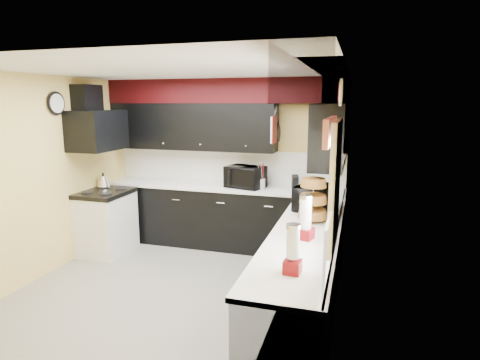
# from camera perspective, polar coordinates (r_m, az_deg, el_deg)

# --- Properties ---
(ground) EXTENTS (3.60, 3.60, 0.00)m
(ground) POSITION_cam_1_polar(r_m,az_deg,el_deg) (4.98, -8.50, -14.87)
(ground) COLOR gray
(ground) RESTS_ON ground
(wall_back) EXTENTS (3.60, 0.06, 2.50)m
(wall_back) POSITION_cam_1_polar(r_m,az_deg,el_deg) (6.23, -1.83, 2.55)
(wall_back) COLOR #E0C666
(wall_back) RESTS_ON ground
(wall_right) EXTENTS (0.06, 3.60, 2.50)m
(wall_right) POSITION_cam_1_polar(r_m,az_deg,el_deg) (4.15, 14.15, -2.06)
(wall_right) COLOR #E0C666
(wall_right) RESTS_ON ground
(wall_left) EXTENTS (0.06, 3.60, 2.50)m
(wall_left) POSITION_cam_1_polar(r_m,az_deg,el_deg) (5.59, -25.86, 0.48)
(wall_left) COLOR #E0C666
(wall_left) RESTS_ON ground
(ceiling) EXTENTS (3.60, 3.60, 0.06)m
(ceiling) POSITION_cam_1_polar(r_m,az_deg,el_deg) (4.50, -9.43, 15.14)
(ceiling) COLOR white
(ceiling) RESTS_ON wall_back
(cab_back) EXTENTS (3.60, 0.60, 0.90)m
(cab_back) POSITION_cam_1_polar(r_m,az_deg,el_deg) (6.12, -2.67, -5.27)
(cab_back) COLOR black
(cab_back) RESTS_ON ground
(cab_right) EXTENTS (0.60, 3.00, 0.90)m
(cab_right) POSITION_cam_1_polar(r_m,az_deg,el_deg) (4.14, 9.16, -13.58)
(cab_right) COLOR black
(cab_right) RESTS_ON ground
(counter_back) EXTENTS (3.62, 0.64, 0.04)m
(counter_back) POSITION_cam_1_polar(r_m,az_deg,el_deg) (6.01, -2.71, -0.97)
(counter_back) COLOR white
(counter_back) RESTS_ON cab_back
(counter_right) EXTENTS (0.64, 3.02, 0.04)m
(counter_right) POSITION_cam_1_polar(r_m,az_deg,el_deg) (3.97, 9.37, -7.40)
(counter_right) COLOR white
(counter_right) RESTS_ON cab_right
(splash_back) EXTENTS (3.60, 0.02, 0.50)m
(splash_back) POSITION_cam_1_polar(r_m,az_deg,el_deg) (6.23, -1.86, 2.00)
(splash_back) COLOR white
(splash_back) RESTS_ON counter_back
(splash_right) EXTENTS (0.02, 3.60, 0.50)m
(splash_right) POSITION_cam_1_polar(r_m,az_deg,el_deg) (4.16, 13.98, -2.85)
(splash_right) COLOR white
(splash_right) RESTS_ON counter_right
(upper_back) EXTENTS (2.60, 0.35, 0.70)m
(upper_back) POSITION_cam_1_polar(r_m,az_deg,el_deg) (6.19, -6.82, 7.55)
(upper_back) COLOR black
(upper_back) RESTS_ON wall_back
(upper_right) EXTENTS (0.35, 1.80, 0.70)m
(upper_right) POSITION_cam_1_polar(r_m,az_deg,el_deg) (4.97, 12.90, 6.53)
(upper_right) COLOR black
(upper_right) RESTS_ON wall_right
(soffit_back) EXTENTS (3.60, 0.36, 0.35)m
(soffit_back) POSITION_cam_1_polar(r_m,az_deg,el_deg) (5.99, -2.45, 12.53)
(soffit_back) COLOR black
(soffit_back) RESTS_ON wall_back
(soffit_right) EXTENTS (0.36, 3.24, 0.35)m
(soffit_right) POSITION_cam_1_polar(r_m,az_deg,el_deg) (3.88, 12.06, 13.15)
(soffit_right) COLOR black
(soffit_right) RESTS_ON wall_right
(stove) EXTENTS (0.60, 0.75, 0.86)m
(stove) POSITION_cam_1_polar(r_m,az_deg,el_deg) (6.15, -18.44, -5.95)
(stove) COLOR white
(stove) RESTS_ON ground
(cooktop) EXTENTS (0.62, 0.77, 0.06)m
(cooktop) POSITION_cam_1_polar(r_m,az_deg,el_deg) (6.04, -18.70, -1.77)
(cooktop) COLOR black
(cooktop) RESTS_ON stove
(hood) EXTENTS (0.50, 0.78, 0.55)m
(hood) POSITION_cam_1_polar(r_m,az_deg,el_deg) (5.95, -19.63, 6.67)
(hood) COLOR black
(hood) RESTS_ON wall_left
(hood_duct) EXTENTS (0.24, 0.40, 0.40)m
(hood_duct) POSITION_cam_1_polar(r_m,az_deg,el_deg) (6.01, -20.91, 10.64)
(hood_duct) COLOR black
(hood_duct) RESTS_ON wall_left
(window) EXTENTS (0.03, 0.86, 0.96)m
(window) POSITION_cam_1_polar(r_m,az_deg,el_deg) (3.21, 13.39, -0.32)
(window) COLOR white
(window) RESTS_ON wall_right
(valance) EXTENTS (0.04, 0.88, 0.20)m
(valance) POSITION_cam_1_polar(r_m,az_deg,el_deg) (3.16, 12.71, 6.87)
(valance) COLOR red
(valance) RESTS_ON wall_right
(pan_top) EXTENTS (0.03, 0.22, 0.40)m
(pan_top) POSITION_cam_1_polar(r_m,az_deg,el_deg) (5.71, 5.25, 9.31)
(pan_top) COLOR black
(pan_top) RESTS_ON upper_back
(pan_mid) EXTENTS (0.03, 0.28, 0.46)m
(pan_mid) POSITION_cam_1_polar(r_m,az_deg,el_deg) (5.60, 4.94, 6.72)
(pan_mid) COLOR black
(pan_mid) RESTS_ON upper_back
(pan_low) EXTENTS (0.03, 0.24, 0.42)m
(pan_low) POSITION_cam_1_polar(r_m,az_deg,el_deg) (5.85, 5.46, 6.60)
(pan_low) COLOR black
(pan_low) RESTS_ON upper_back
(cut_board) EXTENTS (0.03, 0.26, 0.35)m
(cut_board) POSITION_cam_1_polar(r_m,az_deg,el_deg) (5.47, 4.80, 7.15)
(cut_board) COLOR white
(cut_board) RESTS_ON upper_back
(baskets) EXTENTS (0.27, 0.27, 0.50)m
(baskets) POSITION_cam_1_polar(r_m,az_deg,el_deg) (4.23, 10.35, -2.62)
(baskets) COLOR brown
(baskets) RESTS_ON upper_right
(clock) EXTENTS (0.03, 0.30, 0.30)m
(clock) POSITION_cam_1_polar(r_m,az_deg,el_deg) (5.68, -24.69, 9.88)
(clock) COLOR black
(clock) RESTS_ON wall_left
(deco_plate) EXTENTS (0.03, 0.24, 0.24)m
(deco_plate) POSITION_cam_1_polar(r_m,az_deg,el_deg) (3.70, 14.16, 12.02)
(deco_plate) COLOR white
(deco_plate) RESTS_ON wall_right
(toaster_oven) EXTENTS (0.63, 0.57, 0.31)m
(toaster_oven) POSITION_cam_1_polar(r_m,az_deg,el_deg) (5.84, 0.71, 0.45)
(toaster_oven) COLOR black
(toaster_oven) RESTS_ON counter_back
(microwave) EXTENTS (0.49, 0.60, 0.29)m
(microwave) POSITION_cam_1_polar(r_m,az_deg,el_deg) (4.71, 10.61, -2.46)
(microwave) COLOR black
(microwave) RESTS_ON counter_right
(utensil_crock) EXTENTS (0.14, 0.14, 0.14)m
(utensil_crock) POSITION_cam_1_polar(r_m,az_deg,el_deg) (5.78, 2.93, -0.52)
(utensil_crock) COLOR silver
(utensil_crock) RESTS_ON counter_back
(knife_block) EXTENTS (0.12, 0.14, 0.20)m
(knife_block) POSITION_cam_1_polar(r_m,az_deg,el_deg) (5.78, 7.83, -0.33)
(knife_block) COLOR black
(knife_block) RESTS_ON counter_back
(kettle) EXTENTS (0.20, 0.20, 0.17)m
(kettle) POSITION_cam_1_polar(r_m,az_deg,el_deg) (6.30, -18.86, -0.20)
(kettle) COLOR silver
(kettle) RESTS_ON cooktop
(dispenser_a) EXTENTS (0.17, 0.17, 0.38)m
(dispenser_a) POSITION_cam_1_polar(r_m,az_deg,el_deg) (3.68, 9.28, -5.45)
(dispenser_a) COLOR #730700
(dispenser_a) RESTS_ON counter_right
(dispenser_b) EXTENTS (0.13, 0.13, 0.33)m
(dispenser_b) POSITION_cam_1_polar(r_m,az_deg,el_deg) (2.96, 7.52, -10.09)
(dispenser_b) COLOR #670F00
(dispenser_b) RESTS_ON counter_right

